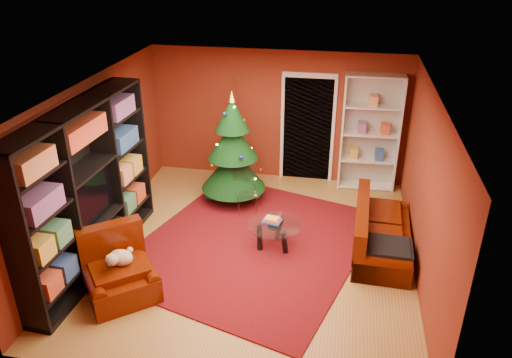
% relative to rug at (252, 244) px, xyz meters
% --- Properties ---
extents(floor, '(5.00, 5.50, 0.05)m').
position_rel_rug_xyz_m(floor, '(0.01, -0.13, -0.04)').
color(floor, '#A47535').
rests_on(floor, ground).
extents(ceiling, '(5.00, 5.50, 0.05)m').
position_rel_rug_xyz_m(ceiling, '(0.01, -0.13, 2.61)').
color(ceiling, silver).
rests_on(ceiling, wall_back).
extents(wall_back, '(5.00, 0.05, 2.60)m').
position_rel_rug_xyz_m(wall_back, '(0.01, 2.65, 1.29)').
color(wall_back, maroon).
rests_on(wall_back, ground).
extents(wall_left, '(0.05, 5.50, 2.60)m').
position_rel_rug_xyz_m(wall_left, '(-2.51, -0.13, 1.29)').
color(wall_left, maroon).
rests_on(wall_left, ground).
extents(wall_right, '(0.05, 5.50, 2.60)m').
position_rel_rug_xyz_m(wall_right, '(2.54, -0.13, 1.29)').
color(wall_right, maroon).
rests_on(wall_right, ground).
extents(doorway, '(1.06, 0.60, 2.16)m').
position_rel_rug_xyz_m(doorway, '(0.61, 2.60, 1.04)').
color(doorway, black).
rests_on(doorway, floor).
extents(rug, '(4.27, 4.63, 0.02)m').
position_rel_rug_xyz_m(rug, '(0.00, 0.00, 0.00)').
color(rug, maroon).
rests_on(rug, floor).
extents(media_unit, '(0.62, 3.21, 2.45)m').
position_rel_rug_xyz_m(media_unit, '(-2.26, -0.87, 1.21)').
color(media_unit, black).
rests_on(media_unit, floor).
extents(christmas_tree, '(1.23, 1.23, 2.13)m').
position_rel_rug_xyz_m(christmas_tree, '(-0.63, 1.44, 1.02)').
color(christmas_tree, black).
rests_on(christmas_tree, floor).
extents(gift_box_teal, '(0.32, 0.32, 0.28)m').
position_rel_rug_xyz_m(gift_box_teal, '(-1.00, 1.44, 0.13)').
color(gift_box_teal, '#256C82').
rests_on(gift_box_teal, floor).
extents(gift_box_green, '(0.31, 0.31, 0.27)m').
position_rel_rug_xyz_m(gift_box_green, '(-0.76, 2.01, 0.12)').
color(gift_box_green, '#235623').
rests_on(gift_box_green, floor).
extents(gift_box_red, '(0.27, 0.27, 0.22)m').
position_rel_rug_xyz_m(gift_box_red, '(-0.94, 2.22, 0.10)').
color(gift_box_red, maroon).
rests_on(gift_box_red, floor).
extents(white_bookshelf, '(1.08, 0.42, 2.31)m').
position_rel_rug_xyz_m(white_bookshelf, '(1.81, 2.44, 1.11)').
color(white_bookshelf, white).
rests_on(white_bookshelf, floor).
extents(armchair, '(1.38, 1.38, 0.77)m').
position_rel_rug_xyz_m(armchair, '(-1.54, -1.56, 0.37)').
color(armchair, '#491202').
rests_on(armchair, rug).
extents(dog, '(0.50, 0.48, 0.25)m').
position_rel_rug_xyz_m(dog, '(-1.53, -1.49, 0.56)').
color(dog, beige).
rests_on(dog, armchair).
extents(sofa, '(0.92, 1.90, 0.80)m').
position_rel_rug_xyz_m(sofa, '(2.03, 0.20, 0.39)').
color(sofa, '#491202').
rests_on(sofa, rug).
extents(coffee_table, '(0.99, 0.99, 0.54)m').
position_rel_rug_xyz_m(coffee_table, '(0.36, -0.03, 0.21)').
color(coffee_table, gray).
rests_on(coffee_table, rug).
extents(acrylic_chair, '(0.53, 0.56, 0.78)m').
position_rel_rug_xyz_m(acrylic_chair, '(-0.30, 1.01, 0.38)').
color(acrylic_chair, '#66605B').
rests_on(acrylic_chair, rug).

